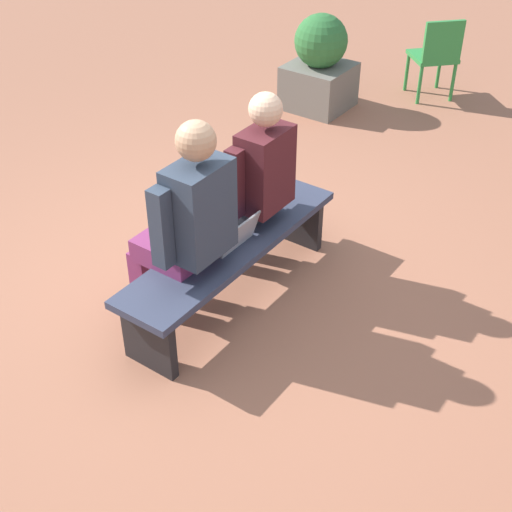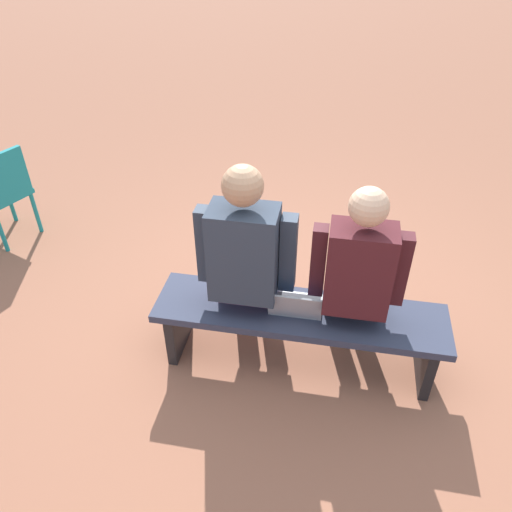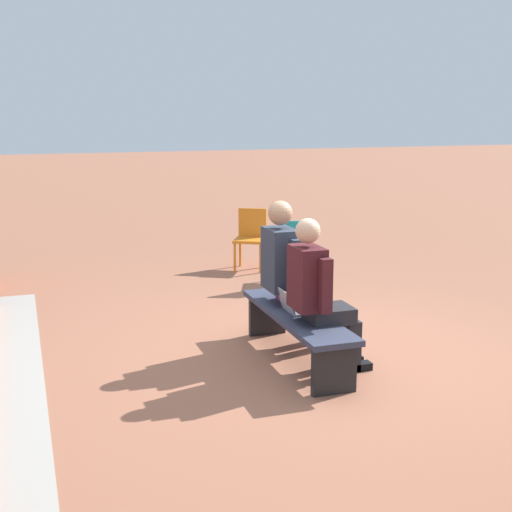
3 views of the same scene
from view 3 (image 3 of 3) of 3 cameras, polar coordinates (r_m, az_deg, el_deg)
name	(u,v)px [view 3 (image 3 of 3)]	position (r m, az deg, el deg)	size (l,w,h in m)	color
ground_plane	(312,354)	(6.68, 4.49, -7.85)	(60.00, 60.00, 0.00)	#9E6047
concrete_strip	(20,393)	(6.10, -18.39, -10.35)	(6.31, 0.40, 0.01)	#A8A399
bench	(297,323)	(6.40, 3.30, -5.35)	(1.80, 0.44, 0.45)	#33384C
person_student	(319,291)	(6.05, 5.03, -2.82)	(0.54, 0.69, 1.35)	#232328
person_adult	(291,271)	(6.63, 2.83, -1.24)	(0.58, 0.74, 1.41)	#7F2D5B
laptop	(295,306)	(6.38, 3.12, -4.04)	(0.32, 0.29, 0.21)	#9EA0A5
plastic_chair_near_bench_left	(294,247)	(9.12, 3.02, 0.70)	(0.54, 0.54, 0.84)	teal
plastic_chair_far_left	(251,235)	(10.00, -0.39, 1.71)	(0.57, 0.57, 0.84)	orange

